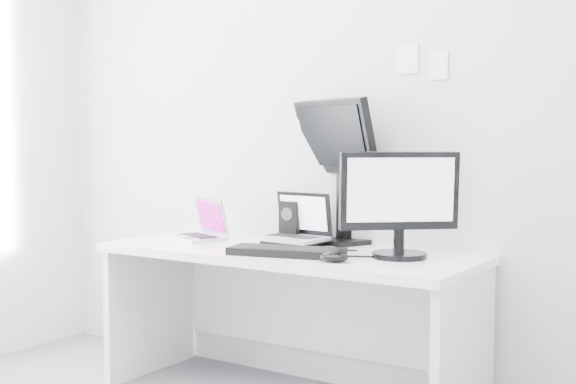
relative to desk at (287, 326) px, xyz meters
The scene contains 11 objects.
back_wall 1.05m from the desk, 90.00° to the left, with size 3.60×3.60×0.00m, color silver.
desk is the anchor object (origin of this frame).
macbook 0.74m from the desk, behind, with size 0.29×0.22×0.22m, color silver.
speaker 0.53m from the desk, 116.60° to the left, with size 0.10×0.10×0.21m, color black.
dell_laptop 0.51m from the desk, 112.06° to the left, with size 0.31×0.24×0.26m, color #A2A4A9.
rear_monitor 0.80m from the desk, 71.52° to the left, with size 0.54×0.19×0.73m, color black.
samsung_monitor 0.82m from the desk, ahead, with size 0.52×0.24×0.48m, color black.
keyboard 0.43m from the desk, 57.09° to the right, with size 0.51×0.18×0.03m, color black.
mouse 0.58m from the desk, 29.35° to the right, with size 0.12×0.08×0.04m, color black.
wall_note_0 1.38m from the desk, 37.40° to the left, with size 0.10×0.00×0.14m, color white.
wall_note_1 1.40m from the desk, 29.83° to the left, with size 0.09×0.00×0.13m, color white.
Camera 1 is at (1.93, -1.69, 1.24)m, focal length 47.31 mm.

